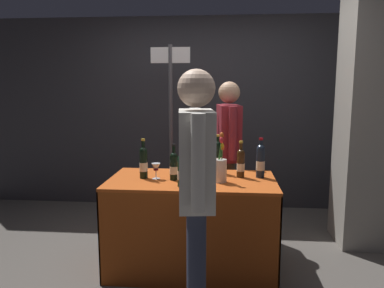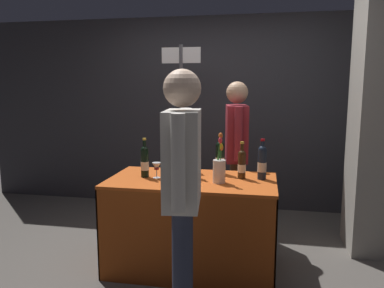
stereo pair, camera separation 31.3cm
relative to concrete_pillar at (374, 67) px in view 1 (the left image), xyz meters
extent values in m
plane|color=#514C47|center=(-1.69, -0.71, -1.75)|extent=(12.00, 12.00, 0.00)
cube|color=#2D2D33|center=(-1.69, 1.09, -0.53)|extent=(6.44, 0.12, 2.44)
cube|color=gray|center=(0.00, 0.00, 0.00)|extent=(0.55, 0.55, 3.50)
cube|color=#B74C19|center=(-1.69, -0.71, -0.97)|extent=(1.41, 0.76, 0.02)
cube|color=#963E14|center=(-1.69, -1.08, -1.37)|extent=(1.41, 0.01, 0.77)
cube|color=#963E14|center=(-1.69, -0.33, -1.37)|extent=(1.41, 0.01, 0.77)
cube|color=#963E14|center=(-2.39, -0.71, -1.37)|extent=(0.01, 0.76, 0.77)
cube|color=#963E14|center=(-0.99, -0.71, -1.37)|extent=(0.01, 0.76, 0.77)
cylinder|color=#38230F|center=(-1.28, -0.61, -0.85)|extent=(0.07, 0.07, 0.21)
sphere|color=#38230F|center=(-1.28, -0.61, -0.74)|extent=(0.07, 0.07, 0.07)
cylinder|color=#38230F|center=(-1.28, -0.61, -0.70)|extent=(0.03, 0.03, 0.09)
cylinder|color=#B7932D|center=(-1.28, -0.61, -0.65)|extent=(0.03, 0.03, 0.02)
cylinder|color=beige|center=(-1.28, -0.61, -0.87)|extent=(0.07, 0.07, 0.07)
cylinder|color=black|center=(-1.48, -0.46, -0.83)|extent=(0.08, 0.08, 0.26)
sphere|color=black|center=(-1.48, -0.46, -0.70)|extent=(0.08, 0.08, 0.08)
cylinder|color=black|center=(-1.48, -0.46, -0.66)|extent=(0.03, 0.03, 0.08)
cylinder|color=#B7932D|center=(-1.48, -0.46, -0.62)|extent=(0.03, 0.03, 0.02)
cylinder|color=beige|center=(-1.48, -0.46, -0.85)|extent=(0.08, 0.08, 0.08)
cylinder|color=black|center=(-1.83, -0.75, -0.86)|extent=(0.07, 0.07, 0.20)
sphere|color=black|center=(-1.83, -0.75, -0.76)|extent=(0.07, 0.07, 0.07)
cylinder|color=black|center=(-1.83, -0.75, -0.71)|extent=(0.03, 0.03, 0.09)
cylinder|color=black|center=(-1.83, -0.75, -0.66)|extent=(0.03, 0.03, 0.02)
cylinder|color=beige|center=(-1.83, -0.75, -0.87)|extent=(0.07, 0.07, 0.06)
cylinder|color=#192333|center=(-1.11, -0.60, -0.83)|extent=(0.07, 0.07, 0.25)
sphere|color=#192333|center=(-1.11, -0.60, -0.71)|extent=(0.07, 0.07, 0.07)
cylinder|color=#192333|center=(-1.11, -0.60, -0.67)|extent=(0.03, 0.03, 0.08)
cylinder|color=maroon|center=(-1.11, -0.60, -0.62)|extent=(0.04, 0.04, 0.02)
cylinder|color=beige|center=(-1.11, -0.60, -0.85)|extent=(0.07, 0.07, 0.08)
cylinder|color=#38230F|center=(-1.75, -0.44, -0.86)|extent=(0.08, 0.08, 0.20)
sphere|color=#38230F|center=(-1.75, -0.44, -0.76)|extent=(0.07, 0.07, 0.07)
cylinder|color=#38230F|center=(-1.75, -0.44, -0.72)|extent=(0.03, 0.03, 0.08)
cylinder|color=maroon|center=(-1.75, -0.44, -0.67)|extent=(0.04, 0.04, 0.02)
cylinder|color=beige|center=(-1.75, -0.44, -0.87)|extent=(0.08, 0.08, 0.06)
cylinder|color=black|center=(-2.10, -0.71, -0.84)|extent=(0.07, 0.07, 0.24)
sphere|color=black|center=(-2.10, -0.71, -0.72)|extent=(0.07, 0.07, 0.07)
cylinder|color=black|center=(-2.10, -0.71, -0.68)|extent=(0.03, 0.03, 0.09)
cylinder|color=#B7932D|center=(-2.10, -0.71, -0.62)|extent=(0.03, 0.03, 0.02)
cylinder|color=beige|center=(-2.10, -0.71, -0.86)|extent=(0.07, 0.07, 0.08)
cylinder|color=black|center=(-1.70, -0.63, -0.84)|extent=(0.07, 0.07, 0.24)
sphere|color=black|center=(-1.70, -0.63, -0.72)|extent=(0.06, 0.06, 0.06)
cylinder|color=black|center=(-1.70, -0.63, -0.68)|extent=(0.03, 0.03, 0.08)
cylinder|color=#B7932D|center=(-1.70, -0.63, -0.63)|extent=(0.03, 0.03, 0.02)
cylinder|color=beige|center=(-1.70, -0.63, -0.86)|extent=(0.07, 0.07, 0.08)
cylinder|color=black|center=(-1.74, -0.95, -0.85)|extent=(0.07, 0.07, 0.22)
sphere|color=black|center=(-1.74, -0.95, -0.74)|extent=(0.07, 0.07, 0.07)
cylinder|color=black|center=(-1.74, -0.95, -0.70)|extent=(0.03, 0.03, 0.07)
cylinder|color=maroon|center=(-1.74, -0.95, -0.66)|extent=(0.03, 0.03, 0.02)
cylinder|color=beige|center=(-1.74, -0.95, -0.86)|extent=(0.07, 0.07, 0.07)
cylinder|color=silver|center=(-1.81, -0.56, -0.95)|extent=(0.07, 0.07, 0.00)
cylinder|color=silver|center=(-1.81, -0.56, -0.92)|extent=(0.01, 0.01, 0.07)
cone|color=silver|center=(-1.81, -0.56, -0.86)|extent=(0.07, 0.07, 0.07)
cylinder|color=silver|center=(-1.99, -0.73, -0.95)|extent=(0.07, 0.07, 0.00)
cylinder|color=silver|center=(-1.99, -0.73, -0.92)|extent=(0.01, 0.01, 0.06)
cone|color=silver|center=(-1.99, -0.73, -0.86)|extent=(0.08, 0.08, 0.07)
cylinder|color=#590C19|center=(-1.99, -0.73, -0.87)|extent=(0.04, 0.04, 0.02)
cylinder|color=silver|center=(-1.69, -0.74, -0.95)|extent=(0.07, 0.07, 0.00)
cylinder|color=silver|center=(-1.69, -0.74, -0.92)|extent=(0.01, 0.01, 0.07)
cone|color=silver|center=(-1.69, -0.74, -0.85)|extent=(0.07, 0.07, 0.07)
cylinder|color=silver|center=(-1.45, -0.79, -0.86)|extent=(0.10, 0.10, 0.19)
cylinder|color=#38722D|center=(-1.46, -0.79, -0.73)|extent=(0.04, 0.01, 0.25)
ellipsoid|color=red|center=(-1.44, -0.79, -0.61)|extent=(0.03, 0.03, 0.05)
cylinder|color=#38722D|center=(-1.45, -0.77, -0.72)|extent=(0.03, 0.01, 0.29)
ellipsoid|color=#E05B1E|center=(-1.44, -0.78, -0.57)|extent=(0.03, 0.03, 0.05)
cylinder|color=#38722D|center=(-1.45, -0.78, -0.76)|extent=(0.04, 0.01, 0.20)
ellipsoid|color=gold|center=(-1.44, -0.78, -0.66)|extent=(0.03, 0.03, 0.05)
cylinder|color=#38722D|center=(-1.44, -0.79, -0.76)|extent=(0.01, 0.04, 0.19)
ellipsoid|color=#E05B1E|center=(-1.43, -0.77, -0.67)|extent=(0.03, 0.03, 0.05)
cylinder|color=#4C4233|center=(-1.39, 0.18, -1.35)|extent=(0.12, 0.12, 0.81)
cylinder|color=#4C4233|center=(-1.36, 0.02, -1.35)|extent=(0.12, 0.12, 0.81)
cube|color=maroon|center=(-1.38, 0.10, -0.66)|extent=(0.27, 0.44, 0.57)
sphere|color=tan|center=(-1.38, 0.10, -0.24)|extent=(0.22, 0.22, 0.22)
cylinder|color=maroon|center=(-1.41, 0.35, -0.63)|extent=(0.08, 0.08, 0.53)
cylinder|color=maroon|center=(-1.34, -0.15, -0.63)|extent=(0.08, 0.08, 0.53)
cylinder|color=#2D3347|center=(-1.58, -1.61, -1.33)|extent=(0.12, 0.12, 0.84)
cylinder|color=#2D3347|center=(-1.60, -1.45, -1.33)|extent=(0.12, 0.12, 0.84)
cube|color=beige|center=(-1.59, -1.53, -0.62)|extent=(0.26, 0.43, 0.59)
sphere|color=beige|center=(-1.59, -1.53, -0.19)|extent=(0.23, 0.23, 0.23)
cylinder|color=beige|center=(-1.56, -1.78, -0.59)|extent=(0.08, 0.08, 0.55)
cylinder|color=beige|center=(-1.62, -1.29, -0.59)|extent=(0.08, 0.08, 0.55)
cylinder|color=#47474C|center=(-2.03, 0.44, -0.74)|extent=(0.04, 0.04, 2.03)
cube|color=silver|center=(-2.03, 0.44, 0.16)|extent=(0.44, 0.02, 0.17)
camera|label=1|loc=(-1.41, -3.79, -0.18)|focal=35.10mm
camera|label=2|loc=(-1.10, -3.75, -0.18)|focal=35.10mm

